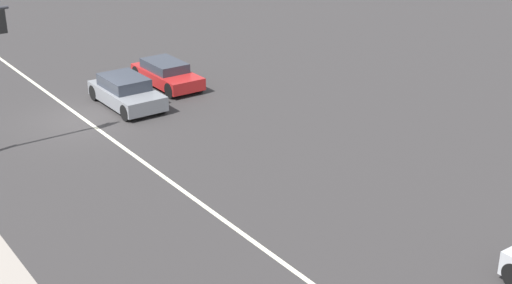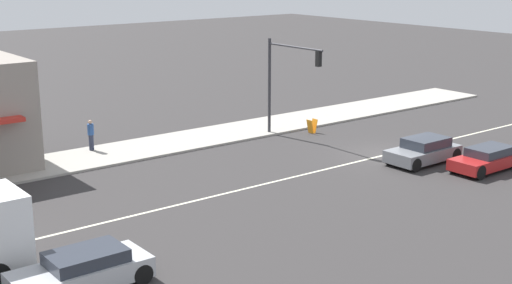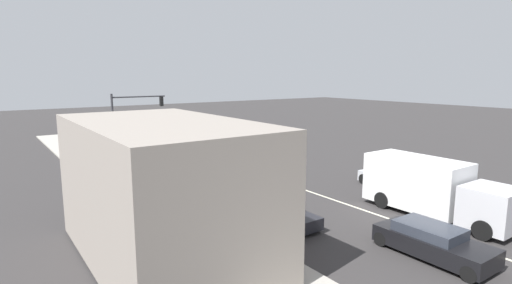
{
  "view_description": "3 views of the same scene",
  "coord_description": "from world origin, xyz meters",
  "px_view_note": "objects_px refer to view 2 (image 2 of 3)",
  "views": [
    {
      "loc": [
        10.36,
        26.74,
        10.65
      ],
      "look_at": [
        -1.4,
        10.39,
        2.16
      ],
      "focal_mm": 50.0,
      "sensor_mm": 36.0,
      "label": 1
    },
    {
      "loc": [
        -24.76,
        28.08,
        10.2
      ],
      "look_at": [
        0.0,
        8.82,
        2.11
      ],
      "focal_mm": 50.0,
      "sensor_mm": 36.0,
      "label": 2
    },
    {
      "loc": [
        16.63,
        34.96,
        7.16
      ],
      "look_at": [
        -1.35,
        9.5,
        1.96
      ],
      "focal_mm": 28.0,
      "sensor_mm": 36.0,
      "label": 3
    }
  ],
  "objects_px": {
    "traffic_signal_main": "(285,72)",
    "pedestrian": "(91,134)",
    "warning_aframe_sign": "(312,126)",
    "suv_grey": "(424,151)",
    "hatchback_red": "(487,159)",
    "sedan_silver": "(82,271)"
  },
  "relations": [
    {
      "from": "traffic_signal_main",
      "to": "warning_aframe_sign",
      "type": "bearing_deg",
      "value": -90.94
    },
    {
      "from": "traffic_signal_main",
      "to": "sedan_silver",
      "type": "relative_size",
      "value": 1.28
    },
    {
      "from": "traffic_signal_main",
      "to": "suv_grey",
      "type": "xyz_separation_m",
      "value": [
        -8.32,
        -2.33,
        -3.26
      ]
    },
    {
      "from": "pedestrian",
      "to": "suv_grey",
      "type": "relative_size",
      "value": 0.41
    },
    {
      "from": "traffic_signal_main",
      "to": "sedan_silver",
      "type": "distance_m",
      "value": 21.2
    },
    {
      "from": "suv_grey",
      "to": "traffic_signal_main",
      "type": "bearing_deg",
      "value": 15.61
    },
    {
      "from": "pedestrian",
      "to": "suv_grey",
      "type": "xyz_separation_m",
      "value": [
        -12.37,
        -12.61,
        -0.37
      ]
    },
    {
      "from": "sedan_silver",
      "to": "hatchback_red",
      "type": "bearing_deg",
      "value": -90.0
    },
    {
      "from": "traffic_signal_main",
      "to": "suv_grey",
      "type": "bearing_deg",
      "value": -164.39
    },
    {
      "from": "traffic_signal_main",
      "to": "pedestrian",
      "type": "xyz_separation_m",
      "value": [
        4.04,
        10.28,
        -2.9
      ]
    },
    {
      "from": "pedestrian",
      "to": "sedan_silver",
      "type": "distance_m",
      "value": 16.91
    },
    {
      "from": "suv_grey",
      "to": "hatchback_red",
      "type": "height_order",
      "value": "suv_grey"
    },
    {
      "from": "traffic_signal_main",
      "to": "hatchback_red",
      "type": "relative_size",
      "value": 1.35
    },
    {
      "from": "warning_aframe_sign",
      "to": "hatchback_red",
      "type": "distance_m",
      "value": 11.21
    },
    {
      "from": "traffic_signal_main",
      "to": "pedestrian",
      "type": "height_order",
      "value": "traffic_signal_main"
    },
    {
      "from": "sedan_silver",
      "to": "suv_grey",
      "type": "bearing_deg",
      "value": -82.06
    },
    {
      "from": "suv_grey",
      "to": "hatchback_red",
      "type": "distance_m",
      "value": 3.15
    },
    {
      "from": "warning_aframe_sign",
      "to": "pedestrian",
      "type": "bearing_deg",
      "value": 71.79
    },
    {
      "from": "pedestrian",
      "to": "hatchback_red",
      "type": "height_order",
      "value": "pedestrian"
    },
    {
      "from": "warning_aframe_sign",
      "to": "hatchback_red",
      "type": "relative_size",
      "value": 0.2
    },
    {
      "from": "hatchback_red",
      "to": "pedestrian",
      "type": "bearing_deg",
      "value": 42.8
    },
    {
      "from": "warning_aframe_sign",
      "to": "suv_grey",
      "type": "relative_size",
      "value": 0.21
    }
  ]
}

